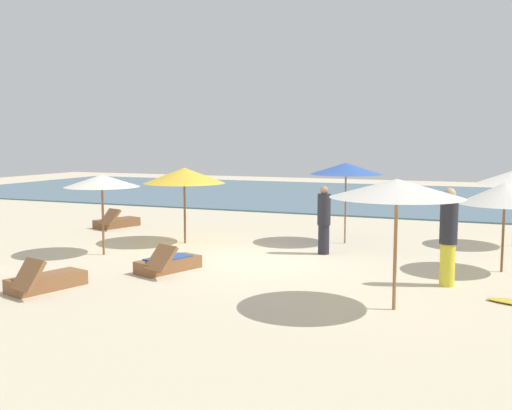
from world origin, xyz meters
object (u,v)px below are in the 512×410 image
at_px(umbrella_1, 102,181).
at_px(lounger_6, 168,264).
at_px(lounger_2, 45,281).
at_px(umbrella_6, 505,194).
at_px(lounger_0, 116,222).
at_px(person_2, 324,220).
at_px(umbrella_4, 346,169).
at_px(umbrella_5, 184,176).
at_px(umbrella_7, 397,189).
at_px(person_1, 448,236).

xyz_separation_m(umbrella_1, lounger_6, (2.50, -1.05, -1.70)).
height_order(umbrella_1, lounger_2, umbrella_1).
bearing_deg(umbrella_6, lounger_2, -147.81).
distance_m(lounger_0, person_2, 7.91).
distance_m(umbrella_4, lounger_6, 6.06).
distance_m(umbrella_5, umbrella_6, 8.30).
relative_size(umbrella_5, umbrella_6, 1.15).
relative_size(lounger_0, lounger_6, 1.00).
distance_m(umbrella_1, umbrella_6, 9.49).
bearing_deg(umbrella_1, umbrella_6, 10.63).
height_order(umbrella_4, umbrella_7, umbrella_4).
relative_size(umbrella_4, umbrella_7, 1.00).
bearing_deg(person_2, lounger_6, -128.33).
xyz_separation_m(umbrella_5, lounger_0, (-3.60, 1.78, -1.73)).
relative_size(umbrella_5, person_2, 1.31).
bearing_deg(lounger_2, umbrella_7, 10.68).
relative_size(umbrella_1, person_1, 1.03).
relative_size(umbrella_7, lounger_2, 1.29).
relative_size(lounger_2, lounger_6, 0.98).
height_order(lounger_0, lounger_6, lounger_6).
xyz_separation_m(lounger_2, person_2, (3.96, 5.64, 0.71)).
distance_m(umbrella_6, lounger_6, 7.54).
height_order(umbrella_4, lounger_6, umbrella_4).
height_order(umbrella_1, lounger_0, umbrella_1).
xyz_separation_m(umbrella_7, lounger_6, (-5.15, 1.12, -1.91)).
bearing_deg(person_2, umbrella_5, 178.98).
relative_size(umbrella_7, lounger_6, 1.27).
xyz_separation_m(lounger_0, lounger_2, (3.70, -7.50, 0.00)).
height_order(umbrella_1, umbrella_6, umbrella_1).
bearing_deg(lounger_6, umbrella_6, 22.34).
height_order(person_1, person_2, person_1).
distance_m(umbrella_5, lounger_6, 4.06).
bearing_deg(umbrella_7, lounger_6, 167.77).
distance_m(umbrella_7, person_2, 5.24).
distance_m(umbrella_6, person_2, 4.33).
height_order(lounger_0, person_1, person_1).
distance_m(umbrella_5, person_2, 4.19).
bearing_deg(lounger_0, umbrella_7, -31.58).
height_order(umbrella_4, umbrella_5, umbrella_4).
bearing_deg(umbrella_7, person_2, 119.95).
bearing_deg(umbrella_1, lounger_2, -71.35).
xyz_separation_m(umbrella_7, lounger_0, (-10.20, 6.27, -1.92)).
bearing_deg(lounger_0, lounger_6, -45.58).
bearing_deg(umbrella_6, lounger_6, -157.66).
bearing_deg(lounger_0, person_1, -20.88).
bearing_deg(lounger_2, umbrella_1, 108.65).
bearing_deg(umbrella_6, person_2, 173.32).
height_order(umbrella_4, lounger_0, umbrella_4).
relative_size(lounger_2, person_1, 0.90).
height_order(umbrella_4, lounger_2, umbrella_4).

